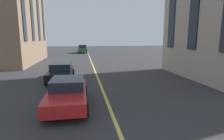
% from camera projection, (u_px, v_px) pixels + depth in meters
% --- Properties ---
extents(lane_centre_line, '(80.00, 0.16, 0.01)m').
position_uv_depth(lane_centre_line, '(94.00, 68.00, 20.23)').
color(lane_centre_line, '#D8C64C').
rests_on(lane_centre_line, ground_plane).
extents(car_black_parked_b, '(4.40, 1.95, 1.37)m').
position_uv_depth(car_black_parked_b, '(61.00, 72.00, 14.32)').
color(car_black_parked_b, black).
rests_on(car_black_parked_b, ground_plane).
extents(car_red_trailing, '(4.40, 1.95, 1.37)m').
position_uv_depth(car_red_trailing, '(68.00, 92.00, 8.83)').
color(car_red_trailing, '#B21E1E').
rests_on(car_red_trailing, ground_plane).
extents(car_green_mid, '(4.70, 2.14, 1.88)m').
position_uv_depth(car_green_mid, '(83.00, 49.00, 41.56)').
color(car_green_mid, '#1E6038').
rests_on(car_green_mid, ground_plane).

